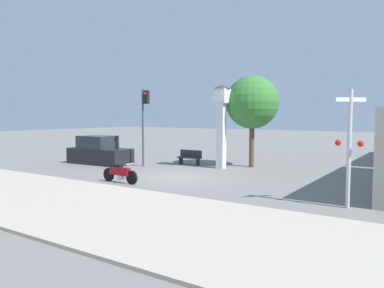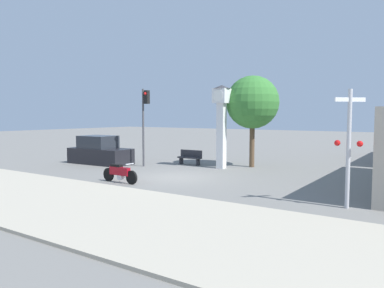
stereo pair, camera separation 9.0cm
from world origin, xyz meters
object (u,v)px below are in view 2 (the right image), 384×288
bench (190,157)px  parked_car (100,152)px  motorcycle (120,173)px  railroad_crossing_signal (349,144)px  traffic_light (145,114)px  clock_tower (222,114)px  street_tree (253,103)px

bench → parked_car: 5.85m
motorcycle → bench: motorcycle is taller
motorcycle → parked_car: parked_car is taller
railroad_crossing_signal → traffic_light: bearing=162.1°
traffic_light → railroad_crossing_signal: size_ratio=1.18×
motorcycle → railroad_crossing_signal: (9.75, 0.79, 1.72)m
railroad_crossing_signal → parked_car: size_ratio=0.93×
traffic_light → railroad_crossing_signal: (12.36, -4.00, -1.04)m
clock_tower → bench: (-2.44, 0.35, -2.69)m
clock_tower → traffic_light: bearing=-156.2°
railroad_crossing_signal → clock_tower: bearing=144.2°
traffic_light → street_tree: (5.46, 3.43, 0.66)m
traffic_light → bench: traffic_light is taller
clock_tower → traffic_light: 4.63m
traffic_light → street_tree: street_tree is taller
bench → parked_car: (-5.11, -2.83, 0.26)m
traffic_light → parked_car: bearing=-169.6°
motorcycle → traffic_light: 6.12m
clock_tower → street_tree: street_tree is taller
clock_tower → railroad_crossing_signal: size_ratio=1.22×
clock_tower → motorcycle: bearing=-103.7°
motorcycle → parked_car: size_ratio=0.50×
railroad_crossing_signal → parked_car: bearing=167.8°
clock_tower → railroad_crossing_signal: clock_tower is taller
motorcycle → bench: (-0.82, 7.02, 0.04)m
bench → street_tree: bearing=18.3°
clock_tower → railroad_crossing_signal: (8.13, -5.87, -1.01)m
motorcycle → street_tree: street_tree is taller
motorcycle → clock_tower: 7.38m
clock_tower → parked_car: 8.31m
traffic_light → parked_car: size_ratio=1.10×
motorcycle → railroad_crossing_signal: bearing=6.1°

